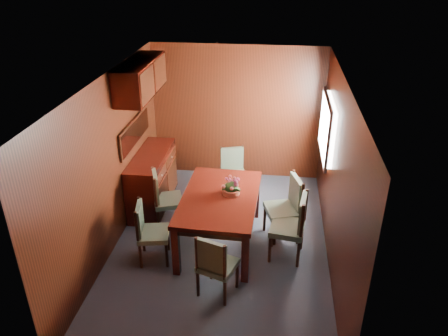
# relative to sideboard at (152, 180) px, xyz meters

# --- Properties ---
(ground) EXTENTS (4.50, 4.50, 0.00)m
(ground) POSITION_rel_sideboard_xyz_m (1.25, -1.00, -0.45)
(ground) COLOR #303641
(ground) RESTS_ON ground
(room_shell) EXTENTS (3.06, 4.52, 2.41)m
(room_shell) POSITION_rel_sideboard_xyz_m (1.15, -0.67, 1.18)
(room_shell) COLOR black
(room_shell) RESTS_ON ground
(sideboard) EXTENTS (0.48, 1.40, 0.90)m
(sideboard) POSITION_rel_sideboard_xyz_m (0.00, 0.00, 0.00)
(sideboard) COLOR black
(sideboard) RESTS_ON ground
(dining_table) EXTENTS (1.08, 1.67, 0.77)m
(dining_table) POSITION_rel_sideboard_xyz_m (1.23, -0.92, 0.21)
(dining_table) COLOR black
(dining_table) RESTS_ON ground
(chair_left_near) EXTENTS (0.47, 0.48, 0.88)m
(chair_left_near) POSITION_rel_sideboard_xyz_m (0.33, -1.42, 0.04)
(chair_left_near) COLOR black
(chair_left_near) RESTS_ON ground
(chair_left_far) EXTENTS (0.54, 0.55, 0.92)m
(chair_left_far) POSITION_rel_sideboard_xyz_m (0.33, -0.60, 0.06)
(chair_left_far) COLOR black
(chair_left_far) RESTS_ON ground
(chair_right_near) EXTENTS (0.50, 0.52, 0.97)m
(chair_right_near) POSITION_rel_sideboard_xyz_m (2.24, -1.12, 0.09)
(chair_right_near) COLOR black
(chair_right_near) RESTS_ON ground
(chair_right_far) EXTENTS (0.57, 0.58, 0.99)m
(chair_right_far) POSITION_rel_sideboard_xyz_m (2.17, -0.66, 0.10)
(chair_right_far) COLOR black
(chair_right_far) RESTS_ON ground
(chair_head) EXTENTS (0.52, 0.51, 0.88)m
(chair_head) POSITION_rel_sideboard_xyz_m (1.32, -2.00, 0.04)
(chair_head) COLOR black
(chair_head) RESTS_ON ground
(chair_foot) EXTENTS (0.52, 0.51, 0.88)m
(chair_foot) POSITION_rel_sideboard_xyz_m (1.27, 0.41, 0.04)
(chair_foot) COLOR black
(chair_foot) RESTS_ON ground
(flower_centerpiece) EXTENTS (0.26, 0.26, 0.26)m
(flower_centerpiece) POSITION_rel_sideboard_xyz_m (1.38, -0.83, 0.45)
(flower_centerpiece) COLOR #BC5A39
(flower_centerpiece) RESTS_ON dining_table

